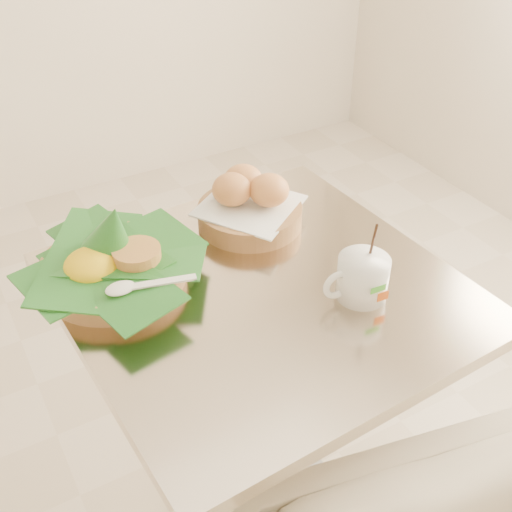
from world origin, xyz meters
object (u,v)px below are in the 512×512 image
cafe_table (262,369)px  rice_basket (112,261)px  coffee_mug (361,277)px  bread_basket (249,204)px

cafe_table → rice_basket: bearing=145.9°
cafe_table → coffee_mug: coffee_mug is taller
rice_basket → bread_basket: size_ratio=1.29×
cafe_table → rice_basket: 0.39m
cafe_table → rice_basket: size_ratio=2.20×
coffee_mug → rice_basket: bearing=144.7°
rice_basket → bread_basket: 0.33m
rice_basket → coffee_mug: rice_basket is taller
cafe_table → bread_basket: bearing=67.2°
rice_basket → coffee_mug: (0.38, -0.27, -0.00)m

